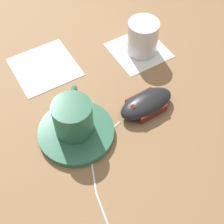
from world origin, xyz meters
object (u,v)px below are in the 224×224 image
saucer (76,132)px  drinking_glass (143,37)px  coffee_cup (73,116)px  computer_mouse (146,104)px

saucer → drinking_glass: (0.16, -0.21, 0.03)m
coffee_cup → drinking_glass: (0.16, -0.21, -0.01)m
saucer → computer_mouse: bearing=-86.8°
saucer → drinking_glass: 0.27m
saucer → computer_mouse: size_ratio=1.16×
saucer → coffee_cup: size_ratio=1.44×
saucer → coffee_cup: coffee_cup is taller
computer_mouse → coffee_cup: bearing=89.9°
coffee_cup → drinking_glass: 0.26m
coffee_cup → drinking_glass: bearing=-53.2°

